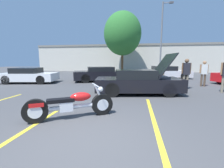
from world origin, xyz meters
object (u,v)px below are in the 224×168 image
Objects in this scene: show_car_hood_open at (138,82)px; spectator_near_motorcycle at (204,71)px; parked_car_left_row at (29,76)px; tree_background at (123,34)px; light_pole at (162,36)px; spectator_far_lot at (186,71)px; parked_car_mid_right_row at (165,72)px; spectator_midground at (162,69)px; motorcycle at (71,105)px; parked_car_mid_left_row at (102,74)px.

spectator_near_motorcycle is (4.25, 2.98, 0.38)m from show_car_hood_open.
parked_car_left_row is at bearing -178.71° from spectator_near_motorcycle.
light_pole is at bearing -24.91° from tree_background.
light_pole is 1.01× the size of tree_background.
parked_car_mid_right_row is at bearing 90.97° from spectator_far_lot.
light_pole is 4.75× the size of spectator_midground.
light_pole is 4.96× the size of spectator_near_motorcycle.
motorcycle is 0.48× the size of parked_car_mid_right_row.
parked_car_left_row is (-10.97, -4.82, -0.02)m from parked_car_mid_right_row.
parked_car_mid_left_row is 2.79× the size of spectator_far_lot.
parked_car_mid_left_row is 2.88× the size of spectator_midground.
spectator_near_motorcycle reaches higher than parked_car_left_row.
parked_car_mid_left_row reaches higher than parked_car_left_row.
spectator_midground is (-2.36, 1.54, 0.05)m from spectator_near_motorcycle.
spectator_midground is at bearing 58.49° from show_car_hood_open.
parked_car_mid_right_row is (2.67, 7.51, -0.03)m from show_car_hood_open.
tree_background is at bearing 49.41° from parked_car_left_row.
spectator_near_motorcycle is at bearing -8.63° from parked_car_left_row.
spectator_midground reaches higher than parked_car_mid_right_row.
parked_car_left_row is 2.56× the size of spectator_near_motorcycle.
motorcycle is at bearing -122.35° from parked_car_mid_right_row.
spectator_near_motorcycle is (1.51, -8.00, -3.54)m from light_pole.
motorcycle is 9.03m from parked_car_left_row.
spectator_far_lot is at bearing -138.92° from spectator_near_motorcycle.
light_pole reaches higher than spectator_near_motorcycle.
motorcycle is (0.12, -16.94, -4.92)m from tree_background.
tree_background is at bearing 90.04° from show_car_hood_open.
spectator_near_motorcycle is at bearing -32.71° from parked_car_mid_left_row.
parked_car_left_row is (-5.39, -1.83, -0.03)m from parked_car_mid_left_row.
spectator_near_motorcycle is 2.82m from spectator_midground.
motorcycle is (-4.69, -14.71, -4.13)m from light_pole.
spectator_midground is at bearing -20.66° from parked_car_mid_left_row.
show_car_hood_open reaches higher than spectator_near_motorcycle.
spectator_far_lot is at bearing -72.75° from spectator_midground.
light_pole is at bearing 100.70° from spectator_near_motorcycle.
spectator_far_lot reaches higher than parked_car_mid_right_row.
parked_car_mid_right_row is 4.82m from spectator_near_motorcycle.
spectator_far_lot reaches higher than spectator_near_motorcycle.
light_pole is 14.36m from parked_car_left_row.
spectator_near_motorcycle reaches higher than parked_car_mid_left_row.
light_pole is at bearing 28.32° from parked_car_mid_left_row.
parked_car_mid_left_row is 1.17× the size of parked_car_left_row.
tree_background is at bearing 112.74° from spectator_far_lot.
show_car_hood_open reaches higher than motorcycle.
show_car_hood_open is at bearing 32.45° from motorcycle.
parked_car_mid_right_row is 2.70× the size of spectator_midground.
spectator_far_lot reaches higher than motorcycle.
show_car_hood_open is at bearing -148.62° from spectator_far_lot.
parked_car_mid_right_row is 2.63× the size of spectator_far_lot.
light_pole reaches higher than motorcycle.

